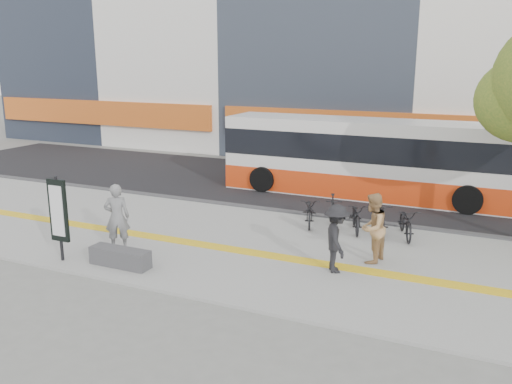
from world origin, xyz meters
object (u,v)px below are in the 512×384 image
at_px(signboard, 58,212).
at_px(pedestrian_dark, 336,239).
at_px(bench, 120,257).
at_px(bus, 365,160).
at_px(pedestrian_tan, 372,228).
at_px(seated_woman, 117,217).

bearing_deg(signboard, pedestrian_dark, 18.39).
distance_m(bench, signboard, 1.94).
xyz_separation_m(bus, pedestrian_tan, (1.80, -6.83, -0.42)).
bearing_deg(bench, pedestrian_tan, 27.11).
distance_m(bench, seated_woman, 1.41).
xyz_separation_m(seated_woman, pedestrian_tan, (6.41, 1.93, -0.02)).
bearing_deg(bench, signboard, -169.19).
height_order(bus, seated_woman, bus).
relative_size(bus, seated_woman, 5.87).
bearing_deg(seated_woman, pedestrian_tan, 164.05).
bearing_deg(pedestrian_dark, pedestrian_tan, -60.21).
bearing_deg(pedestrian_tan, seated_woman, -62.39).
xyz_separation_m(bus, pedestrian_dark, (1.16, -7.82, -0.48)).
xyz_separation_m(bench, signboard, (-1.60, -0.31, 1.06)).
bearing_deg(seated_woman, bench, 97.63).
height_order(signboard, bus, bus).
xyz_separation_m(bus, seated_woman, (-4.61, -8.76, -0.41)).
relative_size(bench, pedestrian_tan, 0.90).
bearing_deg(signboard, bench, 10.81).
distance_m(signboard, pedestrian_dark, 6.94).
distance_m(signboard, pedestrian_tan, 7.88).
height_order(signboard, pedestrian_dark, signboard).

